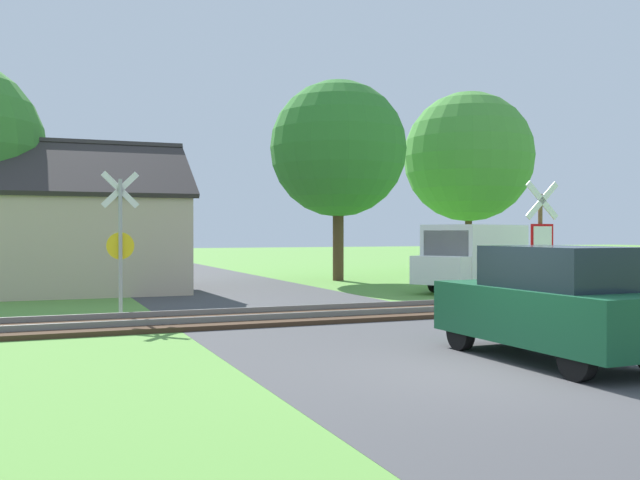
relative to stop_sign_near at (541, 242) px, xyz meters
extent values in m
plane|color=#5B933D|center=(-4.52, -4.59, -1.78)|extent=(160.00, 160.00, 0.00)
cube|color=#424244|center=(-4.52, -2.59, -1.78)|extent=(6.76, 80.00, 0.01)
cube|color=#422D1E|center=(-4.52, 2.40, -1.73)|extent=(60.00, 2.60, 0.10)
cube|color=slate|center=(-4.52, 3.11, -1.62)|extent=(60.00, 0.08, 0.12)
cube|color=slate|center=(-4.52, 1.68, -1.62)|extent=(60.00, 0.08, 0.12)
cylinder|color=brown|center=(0.00, 0.03, -0.35)|extent=(0.10, 0.10, 2.86)
cube|color=red|center=(0.00, -0.03, 0.10)|extent=(0.60, 0.04, 0.60)
cube|color=white|center=(0.00, -0.06, 0.10)|extent=(0.49, 0.02, 0.49)
cube|color=white|center=(0.00, -0.03, 0.93)|extent=(0.88, 0.05, 0.88)
cube|color=white|center=(0.00, -0.03, 0.93)|extent=(0.88, 0.05, 0.88)
cylinder|color=#9E9EA5|center=(-8.76, 4.20, -0.16)|extent=(0.09, 0.09, 3.25)
cube|color=white|center=(-8.75, 4.26, 1.22)|extent=(0.88, 0.09, 0.88)
cube|color=white|center=(-8.75, 4.26, 1.22)|extent=(0.88, 0.09, 0.88)
cylinder|color=yellow|center=(-8.75, 4.26, -0.11)|extent=(0.64, 0.07, 0.64)
cube|color=#C6B293|center=(-9.25, 12.16, -0.17)|extent=(6.71, 5.95, 3.21)
cube|color=#332D2D|center=(-9.28, 10.70, 2.31)|extent=(7.00, 3.41, 2.06)
cube|color=#332D2D|center=(-9.23, 13.62, 2.31)|extent=(7.00, 3.41, 2.06)
cube|color=brown|center=(-7.43, 12.13, 2.44)|extent=(0.51, 0.51, 1.10)
cylinder|color=#513823|center=(1.00, 13.88, -0.11)|extent=(0.45, 0.45, 3.33)
sphere|color=#337A2D|center=(1.00, 13.88, 3.66)|extent=(5.61, 5.61, 5.61)
cylinder|color=#513823|center=(9.40, 16.99, -0.11)|extent=(0.34, 0.34, 3.33)
sphere|color=#478E38|center=(9.40, 16.99, 3.96)|extent=(6.42, 6.42, 6.42)
cube|color=white|center=(3.34, 7.42, -0.49)|extent=(4.60, 3.68, 1.90)
cube|color=white|center=(1.19, 6.25, -0.99)|extent=(1.48, 1.92, 0.90)
cube|color=#19232D|center=(1.51, 6.43, -0.16)|extent=(0.81, 1.44, 0.85)
cube|color=navy|center=(2.88, 8.26, -0.82)|extent=(3.32, 1.82, 0.16)
cylinder|color=black|center=(1.71, 7.42, -1.44)|extent=(0.68, 0.48, 0.68)
cylinder|color=black|center=(2.46, 6.05, -1.44)|extent=(0.68, 0.48, 0.68)
cylinder|color=black|center=(4.22, 8.79, -1.44)|extent=(0.68, 0.48, 0.68)
cylinder|color=black|center=(4.96, 7.42, -1.44)|extent=(0.68, 0.48, 0.68)
cube|color=#144C2D|center=(-3.24, -4.16, -1.06)|extent=(1.72, 4.03, 0.84)
cube|color=#19232D|center=(-3.23, -4.36, -0.32)|extent=(1.44, 2.23, 0.64)
cylinder|color=black|center=(-2.56, -2.79, -1.48)|extent=(0.19, 0.60, 0.60)
cylinder|color=black|center=(-3.96, -2.82, -1.48)|extent=(0.19, 0.60, 0.60)
cylinder|color=black|center=(-3.91, -5.54, -1.48)|extent=(0.19, 0.60, 0.60)
camera|label=1|loc=(-10.64, -13.06, 0.22)|focal=40.00mm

